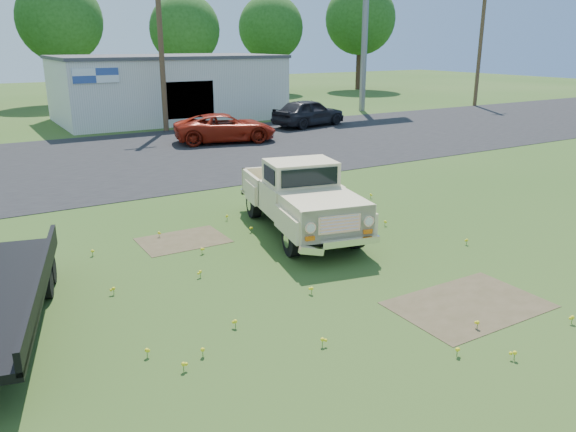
# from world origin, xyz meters

# --- Properties ---
(ground) EXTENTS (140.00, 140.00, 0.00)m
(ground) POSITION_xyz_m (0.00, 0.00, 0.00)
(ground) COLOR #2A4D18
(ground) RESTS_ON ground
(asphalt_lot) EXTENTS (90.00, 14.00, 0.02)m
(asphalt_lot) POSITION_xyz_m (0.00, 15.00, 0.00)
(asphalt_lot) COLOR black
(asphalt_lot) RESTS_ON ground
(dirt_patch_a) EXTENTS (3.00, 2.00, 0.01)m
(dirt_patch_a) POSITION_xyz_m (1.50, -3.00, 0.00)
(dirt_patch_a) COLOR #493F27
(dirt_patch_a) RESTS_ON ground
(dirt_patch_b) EXTENTS (2.20, 1.60, 0.01)m
(dirt_patch_b) POSITION_xyz_m (-2.00, 3.50, 0.00)
(dirt_patch_b) COLOR #493F27
(dirt_patch_b) RESTS_ON ground
(commercial_building) EXTENTS (14.20, 8.20, 4.15)m
(commercial_building) POSITION_xyz_m (6.00, 26.99, 2.10)
(commercial_building) COLOR beige
(commercial_building) RESTS_ON ground
(utility_pole_mid) EXTENTS (1.60, 0.30, 9.00)m
(utility_pole_mid) POSITION_xyz_m (4.00, 22.00, 4.60)
(utility_pole_mid) COLOR #493922
(utility_pole_mid) RESTS_ON ground
(utility_pole_east) EXTENTS (1.60, 0.30, 9.00)m
(utility_pole_east) POSITION_xyz_m (30.00, 22.00, 4.60)
(utility_pole_east) COLOR #493922
(utility_pole_east) RESTS_ON ground
(treeline_d) EXTENTS (6.72, 6.72, 10.00)m
(treeline_d) POSITION_xyz_m (2.00, 40.50, 6.62)
(treeline_d) COLOR #3D271B
(treeline_d) RESTS_ON ground
(treeline_e) EXTENTS (6.08, 6.08, 9.04)m
(treeline_e) POSITION_xyz_m (12.00, 39.00, 5.98)
(treeline_e) COLOR #3D271B
(treeline_e) RESTS_ON ground
(treeline_f) EXTENTS (6.40, 6.40, 9.52)m
(treeline_f) POSITION_xyz_m (22.00, 41.50, 6.30)
(treeline_f) COLOR #3D271B
(treeline_f) RESTS_ON ground
(treeline_g) EXTENTS (7.36, 7.36, 10.95)m
(treeline_g) POSITION_xyz_m (32.00, 40.00, 7.25)
(treeline_g) COLOR #3D271B
(treeline_g) RESTS_ON ground
(vintage_pickup_truck) EXTENTS (3.17, 5.78, 1.98)m
(vintage_pickup_truck) POSITION_xyz_m (1.05, 2.56, 0.99)
(vintage_pickup_truck) COLOR beige
(vintage_pickup_truck) RESTS_ON ground
(red_pickup) EXTENTS (5.62, 3.54, 1.45)m
(red_pickup) POSITION_xyz_m (5.35, 16.69, 0.72)
(red_pickup) COLOR maroon
(red_pickup) RESTS_ON ground
(dark_sedan) EXTENTS (5.15, 2.87, 1.66)m
(dark_sedan) POSITION_xyz_m (12.11, 19.23, 0.83)
(dark_sedan) COLOR black
(dark_sedan) RESTS_ON ground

